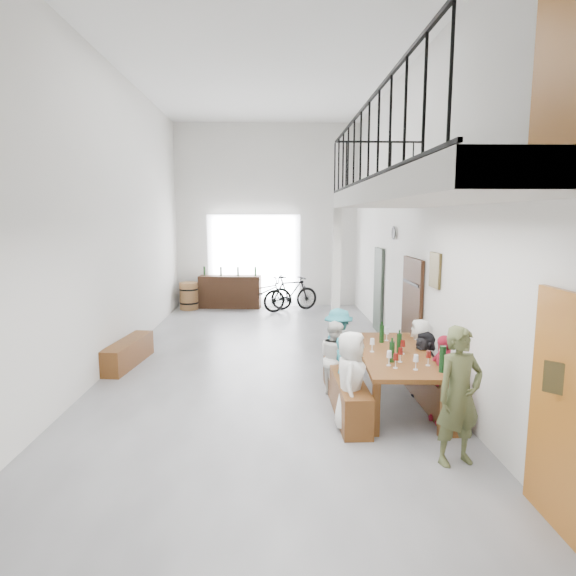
{
  "coord_description": "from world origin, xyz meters",
  "views": [
    {
      "loc": [
        0.22,
        -8.77,
        2.71
      ],
      "look_at": [
        0.46,
        -0.5,
        1.5
      ],
      "focal_mm": 30.0,
      "sensor_mm": 36.0,
      "label": 1
    }
  ],
  "objects_px": {
    "bench_inner": "(345,389)",
    "host_standing": "(459,396)",
    "serving_counter": "(230,292)",
    "bicycle_near": "(262,292)",
    "tasting_table": "(394,358)",
    "oak_barrel": "(189,296)",
    "side_bench": "(128,353)"
  },
  "relations": [
    {
      "from": "bench_inner",
      "to": "host_standing",
      "type": "bearing_deg",
      "value": -59.27
    },
    {
      "from": "serving_counter",
      "to": "bicycle_near",
      "type": "relative_size",
      "value": 0.96
    },
    {
      "from": "serving_counter",
      "to": "host_standing",
      "type": "bearing_deg",
      "value": -65.73
    },
    {
      "from": "tasting_table",
      "to": "oak_barrel",
      "type": "xyz_separation_m",
      "value": [
        -4.27,
        7.49,
        -0.3
      ]
    },
    {
      "from": "side_bench",
      "to": "serving_counter",
      "type": "xyz_separation_m",
      "value": [
        1.38,
        5.7,
        0.26
      ]
    },
    {
      "from": "side_bench",
      "to": "serving_counter",
      "type": "relative_size",
      "value": 0.89
    },
    {
      "from": "side_bench",
      "to": "serving_counter",
      "type": "height_order",
      "value": "serving_counter"
    },
    {
      "from": "bench_inner",
      "to": "bicycle_near",
      "type": "xyz_separation_m",
      "value": [
        -1.39,
        7.63,
        0.24
      ]
    },
    {
      "from": "side_bench",
      "to": "bicycle_near",
      "type": "height_order",
      "value": "bicycle_near"
    },
    {
      "from": "side_bench",
      "to": "host_standing",
      "type": "xyz_separation_m",
      "value": [
        4.74,
        -3.74,
        0.55
      ]
    },
    {
      "from": "tasting_table",
      "to": "host_standing",
      "type": "height_order",
      "value": "host_standing"
    },
    {
      "from": "oak_barrel",
      "to": "serving_counter",
      "type": "relative_size",
      "value": 0.44
    },
    {
      "from": "host_standing",
      "to": "bench_inner",
      "type": "bearing_deg",
      "value": 104.71
    },
    {
      "from": "oak_barrel",
      "to": "host_standing",
      "type": "bearing_deg",
      "value": -63.58
    },
    {
      "from": "side_bench",
      "to": "oak_barrel",
      "type": "bearing_deg",
      "value": 88.16
    },
    {
      "from": "oak_barrel",
      "to": "serving_counter",
      "type": "distance_m",
      "value": 1.23
    },
    {
      "from": "tasting_table",
      "to": "serving_counter",
      "type": "xyz_separation_m",
      "value": [
        -3.07,
        7.74,
        -0.22
      ]
    },
    {
      "from": "tasting_table",
      "to": "serving_counter",
      "type": "relative_size",
      "value": 1.32
    },
    {
      "from": "tasting_table",
      "to": "host_standing",
      "type": "xyz_separation_m",
      "value": [
        0.3,
        -1.7,
        0.07
      ]
    },
    {
      "from": "bench_inner",
      "to": "oak_barrel",
      "type": "distance_m",
      "value": 8.33
    },
    {
      "from": "tasting_table",
      "to": "bicycle_near",
      "type": "distance_m",
      "value": 7.88
    },
    {
      "from": "serving_counter",
      "to": "tasting_table",
      "type": "bearing_deg",
      "value": -63.73
    },
    {
      "from": "bench_inner",
      "to": "oak_barrel",
      "type": "bearing_deg",
      "value": 114.63
    },
    {
      "from": "bicycle_near",
      "to": "side_bench",
      "type": "bearing_deg",
      "value": 178.7
    },
    {
      "from": "bicycle_near",
      "to": "tasting_table",
      "type": "bearing_deg",
      "value": -142.93
    },
    {
      "from": "bench_inner",
      "to": "oak_barrel",
      "type": "xyz_separation_m",
      "value": [
        -3.56,
        7.53,
        0.14
      ]
    },
    {
      "from": "serving_counter",
      "to": "host_standing",
      "type": "distance_m",
      "value": 10.02
    },
    {
      "from": "bicycle_near",
      "to": "serving_counter",
      "type": "bearing_deg",
      "value": 102.75
    },
    {
      "from": "serving_counter",
      "to": "bicycle_near",
      "type": "bearing_deg",
      "value": -4.18
    },
    {
      "from": "bench_inner",
      "to": "bicycle_near",
      "type": "height_order",
      "value": "bicycle_near"
    },
    {
      "from": "tasting_table",
      "to": "serving_counter",
      "type": "distance_m",
      "value": 8.33
    },
    {
      "from": "side_bench",
      "to": "oak_barrel",
      "type": "relative_size",
      "value": 2.03
    }
  ]
}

